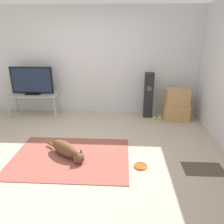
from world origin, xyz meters
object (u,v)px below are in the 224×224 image
tv_stand (34,97)px  tennis_ball_near_speaker (154,118)px  cardboard_box_lower (176,112)px  floor_speaker (148,95)px  cardboard_box_upper (177,97)px  tennis_ball_by_boxes (160,118)px  frisbee (141,166)px  dog (67,150)px  tv (32,81)px

tv_stand → tennis_ball_near_speaker: 2.97m
tv_stand → cardboard_box_lower: bearing=-1.6°
tennis_ball_near_speaker → floor_speaker: bearing=124.7°
cardboard_box_upper → tennis_ball_by_boxes: size_ratio=7.78×
frisbee → floor_speaker: floor_speaker is taller
cardboard_box_lower → tennis_ball_near_speaker: bearing=-175.1°
tv_stand → floor_speaker: bearing=1.4°
dog → cardboard_box_lower: 2.81m
frisbee → floor_speaker: (0.31, 2.16, 0.53)m
frisbee → tennis_ball_near_speaker: (0.46, 1.95, 0.02)m
frisbee → floor_speaker: 2.25m
frisbee → cardboard_box_upper: (0.96, 2.00, 0.55)m
cardboard_box_upper → tv: bearing=178.4°
tv_stand → tennis_ball_near_speaker: bearing=-2.8°
frisbee → cardboard_box_upper: cardboard_box_upper is taller
frisbee → tv_stand: size_ratio=0.18×
dog → cardboard_box_upper: (2.18, 1.77, 0.44)m
tv_stand → tennis_ball_by_boxes: (3.08, -0.11, -0.45)m
dog → frisbee: (1.22, -0.23, -0.11)m
dog → cardboard_box_upper: size_ratio=1.54×
cardboard_box_lower → tennis_ball_near_speaker: cardboard_box_lower is taller
dog → cardboard_box_upper: 2.84m
dog → frisbee: bearing=-10.8°
cardboard_box_lower → cardboard_box_upper: bearing=118.2°
cardboard_box_lower → tennis_ball_by_boxes: bearing=-178.1°
cardboard_box_upper → tv: (-3.44, 0.10, 0.31)m
floor_speaker → tv_stand: 2.79m
tv_stand → tennis_ball_by_boxes: size_ratio=18.01×
cardboard_box_lower → tv_stand: (-3.44, 0.10, 0.29)m
tv → tennis_ball_near_speaker: (2.93, -0.14, -0.84)m
frisbee → dog: bearing=169.2°
frisbee → tennis_ball_near_speaker: 2.01m
cardboard_box_upper → floor_speaker: size_ratio=0.48×
dog → floor_speaker: 2.50m
floor_speaker → tv_stand: bearing=-178.6°
frisbee → tv_stand: 3.28m
floor_speaker → tv: bearing=-178.7°
tennis_ball_by_boxes → tennis_ball_near_speaker: (-0.15, -0.03, 0.00)m
cardboard_box_upper → tennis_ball_near_speaker: (-0.50, -0.05, -0.53)m
dog → tv: 2.37m
frisbee → tennis_ball_near_speaker: bearing=76.8°
frisbee → tv_stand: (-2.48, 2.10, 0.47)m
dog → tv_stand: bearing=124.0°
frisbee → cardboard_box_lower: 2.22m
floor_speaker → tv: 2.81m
tv_stand → tv: (-0.00, 0.00, 0.39)m
cardboard_box_lower → tv: bearing=178.3°
tv_stand → tennis_ball_by_boxes: 3.11m
cardboard_box_upper → tv_stand: 3.44m
cardboard_box_lower → tennis_ball_by_boxes: cardboard_box_lower is taller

